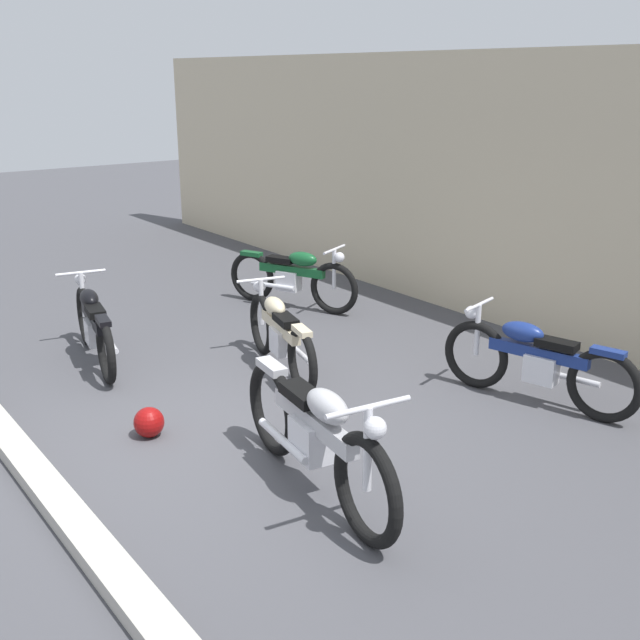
# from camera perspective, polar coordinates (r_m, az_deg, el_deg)

# --- Properties ---
(ground_plane) EXTENTS (40.00, 40.00, 0.00)m
(ground_plane) POSITION_cam_1_polar(r_m,az_deg,el_deg) (6.71, -7.55, -8.51)
(ground_plane) COLOR #47474C
(building_wall) EXTENTS (18.00, 0.30, 3.24)m
(building_wall) POSITION_cam_1_polar(r_m,az_deg,el_deg) (9.12, 17.20, 8.63)
(building_wall) COLOR beige
(building_wall) RESTS_ON ground_plane
(curb_strip) EXTENTS (18.00, 0.24, 0.12)m
(curb_strip) POSITION_cam_1_polar(r_m,az_deg,el_deg) (6.19, -20.02, -11.33)
(curb_strip) COLOR #B7B2A8
(curb_strip) RESTS_ON ground_plane
(helmet) EXTENTS (0.26, 0.26, 0.26)m
(helmet) POSITION_cam_1_polar(r_m,az_deg,el_deg) (6.74, -12.64, -7.45)
(helmet) COLOR maroon
(helmet) RESTS_ON ground_plane
(motorcycle_cream) EXTENTS (1.88, 0.71, 0.86)m
(motorcycle_cream) POSITION_cam_1_polar(r_m,az_deg,el_deg) (7.86, -2.99, -1.05)
(motorcycle_cream) COLOR black
(motorcycle_cream) RESTS_ON ground_plane
(motorcycle_silver) EXTENTS (2.21, 0.62, 0.99)m
(motorcycle_silver) POSITION_cam_1_polar(r_m,az_deg,el_deg) (5.59, -0.35, -8.55)
(motorcycle_silver) COLOR black
(motorcycle_silver) RESTS_ON ground_plane
(motorcycle_green) EXTENTS (1.81, 0.94, 0.87)m
(motorcycle_green) POSITION_cam_1_polar(r_m,az_deg,el_deg) (10.05, -2.04, 3.24)
(motorcycle_green) COLOR black
(motorcycle_green) RESTS_ON ground_plane
(motorcycle_blue) EXTENTS (1.90, 0.70, 0.87)m
(motorcycle_blue) POSITION_cam_1_polar(r_m,az_deg,el_deg) (7.39, 15.80, -2.97)
(motorcycle_blue) COLOR black
(motorcycle_blue) RESTS_ON ground_plane
(motorcycle_black) EXTENTS (1.91, 0.63, 0.87)m
(motorcycle_black) POSITION_cam_1_polar(r_m,az_deg,el_deg) (8.47, -16.51, -0.36)
(motorcycle_black) COLOR black
(motorcycle_black) RESTS_ON ground_plane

